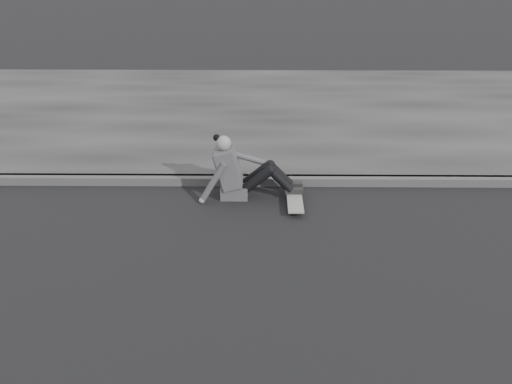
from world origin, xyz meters
TOP-DOWN VIEW (x-y plane):
  - ground at (0.00, 0.00)m, footprint 80.00×80.00m
  - curb at (0.00, 2.58)m, footprint 24.00×0.16m
  - sidewalk at (0.00, 5.60)m, footprint 24.00×6.00m
  - skateboard at (-1.88, 1.96)m, footprint 0.20×0.78m
  - seated_woman at (-2.62, 2.21)m, footprint 1.38×0.46m

SIDE VIEW (x-z plane):
  - ground at x=0.00m, z-range 0.00..0.00m
  - curb at x=0.00m, z-range 0.00..0.12m
  - sidewalk at x=0.00m, z-range 0.00..0.12m
  - skateboard at x=-1.88m, z-range 0.03..0.12m
  - seated_woman at x=-2.62m, z-range -0.08..0.80m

